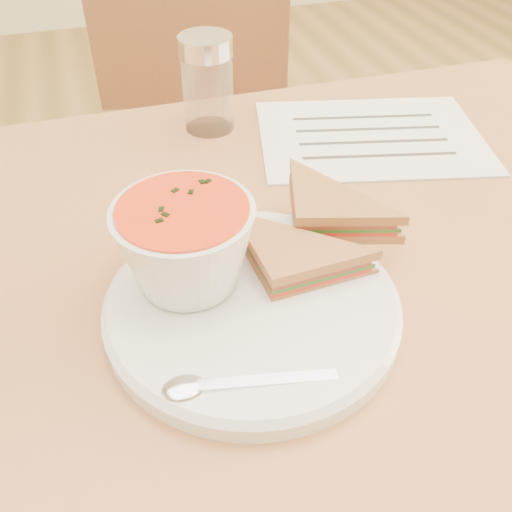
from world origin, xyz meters
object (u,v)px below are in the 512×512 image
object	(u,v)px
plate	(252,307)
condiment_shaker	(208,84)
chair_far	(194,145)
dining_table	(291,430)
soup_bowl	(186,249)

from	to	relation	value
plate	condiment_shaker	world-z (taller)	condiment_shaker
chair_far	condiment_shaker	world-z (taller)	chair_far
dining_table	plate	bearing A→B (deg)	-133.17
dining_table	condiment_shaker	distance (m)	0.51
dining_table	chair_far	xyz separation A→B (m)	(0.00, 0.65, 0.13)
plate	chair_far	bearing A→B (deg)	82.99
chair_far	condiment_shaker	distance (m)	0.50
chair_far	plate	distance (m)	0.79
dining_table	condiment_shaker	xyz separation A→B (m)	(-0.04, 0.26, 0.44)
plate	condiment_shaker	distance (m)	0.36
soup_bowl	chair_far	bearing A→B (deg)	78.76
chair_far	soup_bowl	xyz separation A→B (m)	(-0.14, -0.70, 0.31)
dining_table	plate	size ratio (longest dim) A/B	3.75
soup_bowl	condiment_shaker	bearing A→B (deg)	73.18
plate	dining_table	bearing A→B (deg)	46.83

